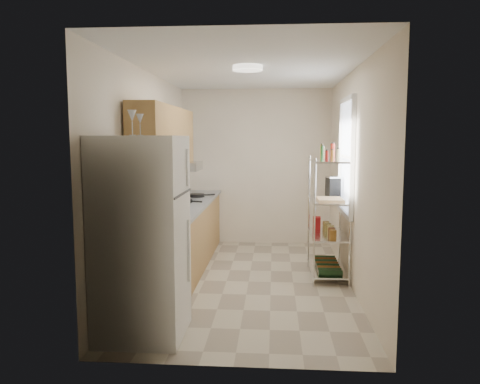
% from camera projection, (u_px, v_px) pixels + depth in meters
% --- Properties ---
extents(room, '(2.52, 4.42, 2.62)m').
position_uv_depth(room, '(249.00, 178.00, 5.70)').
color(room, '#BFB49B').
rests_on(room, ground).
extents(counter_run, '(0.63, 3.51, 0.90)m').
position_uv_depth(counter_run, '(182.00, 238.00, 6.30)').
color(counter_run, '#A17D44').
rests_on(counter_run, ground).
extents(upper_cabinets, '(0.33, 2.20, 0.72)m').
position_uv_depth(upper_cabinets, '(165.00, 136.00, 5.82)').
color(upper_cabinets, '#A17D44').
rests_on(upper_cabinets, room).
extents(range_hood, '(0.50, 0.60, 0.12)m').
position_uv_depth(range_hood, '(182.00, 166.00, 6.66)').
color(range_hood, '#B7BABC').
rests_on(range_hood, room).
extents(window, '(0.06, 1.00, 1.46)m').
position_uv_depth(window, '(347.00, 157.00, 5.93)').
color(window, white).
rests_on(window, room).
extents(bakers_rack, '(0.45, 0.90, 1.73)m').
position_uv_depth(bakers_rack, '(329.00, 192.00, 5.95)').
color(bakers_rack, silver).
rests_on(bakers_rack, ground).
extents(ceiling_dome, '(0.34, 0.34, 0.05)m').
position_uv_depth(ceiling_dome, '(248.00, 68.00, 5.26)').
color(ceiling_dome, white).
rests_on(ceiling_dome, room).
extents(refrigerator, '(0.75, 0.75, 1.81)m').
position_uv_depth(refrigerator, '(142.00, 237.00, 4.18)').
color(refrigerator, silver).
rests_on(refrigerator, ground).
extents(wine_glass_a, '(0.08, 0.08, 0.22)m').
position_uv_depth(wine_glass_a, '(132.00, 123.00, 3.95)').
color(wine_glass_a, silver).
rests_on(wine_glass_a, refrigerator).
extents(wine_glass_b, '(0.07, 0.07, 0.19)m').
position_uv_depth(wine_glass_b, '(140.00, 125.00, 4.04)').
color(wine_glass_b, silver).
rests_on(wine_glass_b, refrigerator).
extents(rice_cooker, '(0.29, 0.29, 0.23)m').
position_uv_depth(rice_cooker, '(177.00, 198.00, 6.07)').
color(rice_cooker, white).
rests_on(rice_cooker, counter_run).
extents(frying_pan_large, '(0.32, 0.32, 0.04)m').
position_uv_depth(frying_pan_large, '(183.00, 201.00, 6.46)').
color(frying_pan_large, black).
rests_on(frying_pan_large, counter_run).
extents(frying_pan_small, '(0.32, 0.32, 0.05)m').
position_uv_depth(frying_pan_small, '(197.00, 195.00, 7.07)').
color(frying_pan_small, black).
rests_on(frying_pan_small, counter_run).
extents(cutting_board, '(0.33, 0.42, 0.03)m').
position_uv_depth(cutting_board, '(330.00, 199.00, 5.84)').
color(cutting_board, tan).
rests_on(cutting_board, bakers_rack).
extents(espresso_machine, '(0.19, 0.25, 0.27)m').
position_uv_depth(espresso_machine, '(333.00, 186.00, 6.27)').
color(espresso_machine, black).
rests_on(espresso_machine, bakers_rack).
extents(storage_bag, '(0.11, 0.15, 0.16)m').
position_uv_depth(storage_bag, '(317.00, 223.00, 6.34)').
color(storage_bag, maroon).
rests_on(storage_bag, bakers_rack).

